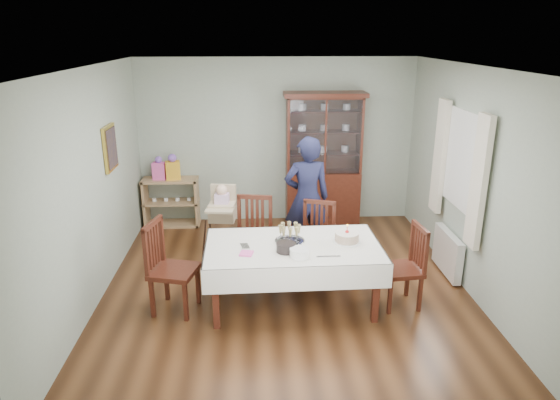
{
  "coord_description": "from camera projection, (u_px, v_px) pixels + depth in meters",
  "views": [
    {
      "loc": [
        -0.36,
        -5.59,
        3.06
      ],
      "look_at": [
        -0.06,
        0.2,
        1.11
      ],
      "focal_mm": 32.0,
      "sensor_mm": 36.0,
      "label": 1
    }
  ],
  "objects": [
    {
      "name": "chair_far_right",
      "position": [
        316.0,
        255.0,
        6.51
      ],
      "size": [
        0.55,
        0.55,
        0.99
      ],
      "rotation": [
        0.0,
        0.0,
        -0.3
      ],
      "color": "#481D12",
      "rests_on": "floor"
    },
    {
      "name": "chair_end_right",
      "position": [
        401.0,
        282.0,
        5.82
      ],
      "size": [
        0.49,
        0.49,
        0.98
      ],
      "rotation": [
        0.0,
        0.0,
        -1.46
      ],
      "color": "#481D12",
      "rests_on": "floor"
    },
    {
      "name": "napkin_stack",
      "position": [
        246.0,
        253.0,
        5.44
      ],
      "size": [
        0.16,
        0.16,
        0.02
      ],
      "primitive_type": "cube",
      "rotation": [
        0.0,
        0.0,
        -0.2
      ],
      "color": "#F158AF",
      "rests_on": "dining_table"
    },
    {
      "name": "woman",
      "position": [
        307.0,
        198.0,
        6.92
      ],
      "size": [
        0.67,
        0.47,
        1.75
      ],
      "primitive_type": "imported",
      "rotation": [
        0.0,
        0.0,
        3.23
      ],
      "color": "#161831",
      "rests_on": "floor"
    },
    {
      "name": "window",
      "position": [
        463.0,
        161.0,
        6.18
      ],
      "size": [
        0.04,
        1.02,
        1.22
      ],
      "primitive_type": "cube",
      "color": "white",
      "rests_on": "room_shell"
    },
    {
      "name": "curtain_right",
      "position": [
        440.0,
        157.0,
        6.8
      ],
      "size": [
        0.07,
        0.3,
        1.55
      ],
      "primitive_type": "cube",
      "color": "silver",
      "rests_on": "room_shell"
    },
    {
      "name": "curtain_left",
      "position": [
        479.0,
        183.0,
        5.62
      ],
      "size": [
        0.07,
        0.3,
        1.55
      ],
      "primitive_type": "cube",
      "color": "silver",
      "rests_on": "room_shell"
    },
    {
      "name": "cake_knife",
      "position": [
        329.0,
        256.0,
        5.38
      ],
      "size": [
        0.26,
        0.02,
        0.01
      ],
      "primitive_type": "cube",
      "rotation": [
        0.0,
        0.0,
        -0.01
      ],
      "color": "silver",
      "rests_on": "dining_table"
    },
    {
      "name": "gift_bag_pink",
      "position": [
        159.0,
        169.0,
        8.02
      ],
      "size": [
        0.22,
        0.15,
        0.38
      ],
      "color": "#F158AF",
      "rests_on": "sideboard"
    },
    {
      "name": "picture_frame",
      "position": [
        110.0,
        148.0,
        6.41
      ],
      "size": [
        0.04,
        0.48,
        0.58
      ],
      "primitive_type": "cube",
      "color": "gold",
      "rests_on": "room_shell"
    },
    {
      "name": "floor",
      "position": [
        286.0,
        288.0,
        6.28
      ],
      "size": [
        5.0,
        5.0,
        0.0
      ],
      "primitive_type": "plane",
      "color": "#593319",
      "rests_on": "ground"
    },
    {
      "name": "plate_stack_white",
      "position": [
        300.0,
        253.0,
        5.37
      ],
      "size": [
        0.26,
        0.26,
        0.09
      ],
      "primitive_type": "cylinder",
      "rotation": [
        0.0,
        0.0,
        -0.2
      ],
      "color": "white",
      "rests_on": "dining_table"
    },
    {
      "name": "sideboard",
      "position": [
        172.0,
        202.0,
        8.23
      ],
      "size": [
        0.9,
        0.38,
        0.8
      ],
      "color": "tan",
      "rests_on": "floor"
    },
    {
      "name": "birthday_cake",
      "position": [
        347.0,
        237.0,
        5.74
      ],
      "size": [
        0.32,
        0.32,
        0.22
      ],
      "color": "white",
      "rests_on": "dining_table"
    },
    {
      "name": "china_cabinet",
      "position": [
        323.0,
        158.0,
        8.1
      ],
      "size": [
        1.3,
        0.48,
        2.18
      ],
      "color": "#481D12",
      "rests_on": "floor"
    },
    {
      "name": "chair_far_left",
      "position": [
        253.0,
        255.0,
        6.46
      ],
      "size": [
        0.56,
        0.56,
        1.07
      ],
      "rotation": [
        0.0,
        0.0,
        -0.18
      ],
      "color": "#481D12",
      "rests_on": "floor"
    },
    {
      "name": "cutlery",
      "position": [
        242.0,
        246.0,
        5.64
      ],
      "size": [
        0.14,
        0.18,
        0.01
      ],
      "primitive_type": null,
      "rotation": [
        0.0,
        0.0,
        0.21
      ],
      "color": "silver",
      "rests_on": "dining_table"
    },
    {
      "name": "high_chair",
      "position": [
        223.0,
        229.0,
        7.04
      ],
      "size": [
        0.53,
        0.53,
        1.08
      ],
      "rotation": [
        0.0,
        0.0,
        -0.12
      ],
      "color": "black",
      "rests_on": "floor"
    },
    {
      "name": "room_shell",
      "position": [
        284.0,
        146.0,
        6.24
      ],
      "size": [
        5.0,
        5.0,
        5.0
      ],
      "color": "#9EAA99",
      "rests_on": "floor"
    },
    {
      "name": "dining_table",
      "position": [
        293.0,
        274.0,
        5.8
      ],
      "size": [
        2.02,
        1.19,
        0.76
      ],
      "rotation": [
        0.0,
        0.0,
        0.02
      ],
      "color": "#481D12",
      "rests_on": "floor"
    },
    {
      "name": "champagne_tray",
      "position": [
        290.0,
        236.0,
        5.75
      ],
      "size": [
        0.35,
        0.35,
        0.21
      ],
      "color": "silver",
      "rests_on": "dining_table"
    },
    {
      "name": "plate_stack_dark",
      "position": [
        286.0,
        247.0,
        5.49
      ],
      "size": [
        0.27,
        0.27,
        0.1
      ],
      "primitive_type": "cylinder",
      "rotation": [
        0.0,
        0.0,
        -0.29
      ],
      "color": "black",
      "rests_on": "dining_table"
    },
    {
      "name": "chair_end_left",
      "position": [
        173.0,
        285.0,
        5.7
      ],
      "size": [
        0.59,
        0.59,
        1.08
      ],
      "rotation": [
        0.0,
        0.0,
        1.32
      ],
      "color": "#481D12",
      "rests_on": "floor"
    },
    {
      "name": "gift_bag_orange",
      "position": [
        173.0,
        168.0,
        8.03
      ],
      "size": [
        0.25,
        0.2,
        0.42
      ],
      "color": "gold",
      "rests_on": "sideboard"
    },
    {
      "name": "radiator",
      "position": [
        448.0,
        253.0,
        6.58
      ],
      "size": [
        0.1,
        0.8,
        0.55
      ],
      "primitive_type": "cube",
      "color": "white",
      "rests_on": "floor"
    }
  ]
}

